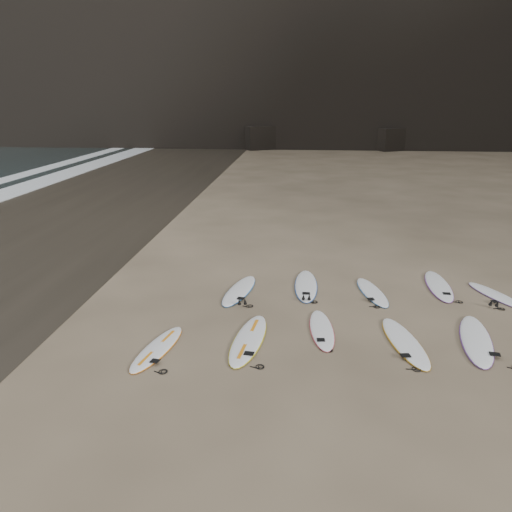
# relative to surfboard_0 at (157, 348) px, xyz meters

# --- Properties ---
(ground) EXTENTS (240.00, 240.00, 0.00)m
(ground) POSITION_rel_surfboard_0_xyz_m (4.21, 1.05, -0.04)
(ground) COLOR #897559
(ground) RESTS_ON ground
(wet_sand) EXTENTS (12.00, 200.00, 0.01)m
(wet_sand) POSITION_rel_surfboard_0_xyz_m (-8.79, 11.05, -0.04)
(wet_sand) COLOR #383026
(wet_sand) RESTS_ON ground
(surfboard_0) EXTENTS (1.01, 2.37, 0.08)m
(surfboard_0) POSITION_rel_surfboard_0_xyz_m (0.00, 0.00, 0.00)
(surfboard_0) COLOR white
(surfboard_0) RESTS_ON ground
(surfboard_1) EXTENTS (0.97, 2.79, 0.10)m
(surfboard_1) POSITION_rel_surfboard_0_xyz_m (2.04, 0.62, 0.01)
(surfboard_1) COLOR white
(surfboard_1) RESTS_ON ground
(surfboard_2) EXTENTS (0.71, 2.32, 0.08)m
(surfboard_2) POSITION_rel_surfboard_0_xyz_m (3.79, 1.32, -0.00)
(surfboard_2) COLOR white
(surfboard_2) RESTS_ON ground
(surfboard_3) EXTENTS (1.05, 2.69, 0.09)m
(surfboard_3) POSITION_rel_surfboard_0_xyz_m (5.70, 0.81, 0.01)
(surfboard_3) COLOR white
(surfboard_3) RESTS_ON ground
(surfboard_4) EXTENTS (1.20, 2.87, 0.10)m
(surfboard_4) POSITION_rel_surfboard_0_xyz_m (7.41, 1.08, 0.01)
(surfboard_4) COLOR white
(surfboard_4) RESTS_ON ground
(surfboard_5) EXTENTS (1.08, 2.62, 0.09)m
(surfboard_5) POSITION_rel_surfboard_0_xyz_m (1.44, 3.71, 0.00)
(surfboard_5) COLOR white
(surfboard_5) RESTS_ON ground
(surfboard_6) EXTENTS (0.65, 2.71, 0.10)m
(surfboard_6) POSITION_rel_surfboard_0_xyz_m (3.41, 4.29, 0.01)
(surfboard_6) COLOR white
(surfboard_6) RESTS_ON ground
(surfboard_7) EXTENTS (0.99, 2.40, 0.08)m
(surfboard_7) POSITION_rel_surfboard_0_xyz_m (5.35, 3.95, 0.00)
(surfboard_7) COLOR white
(surfboard_7) RESTS_ON ground
(surfboard_8) EXTENTS (0.77, 2.69, 0.10)m
(surfboard_8) POSITION_rel_surfboard_0_xyz_m (7.44, 4.64, 0.01)
(surfboard_8) COLOR white
(surfboard_8) RESTS_ON ground
(surfboard_9) EXTENTS (1.34, 2.23, 0.08)m
(surfboard_9) POSITION_rel_surfboard_0_xyz_m (8.90, 4.02, -0.00)
(surfboard_9) COLOR white
(surfboard_9) RESTS_ON ground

